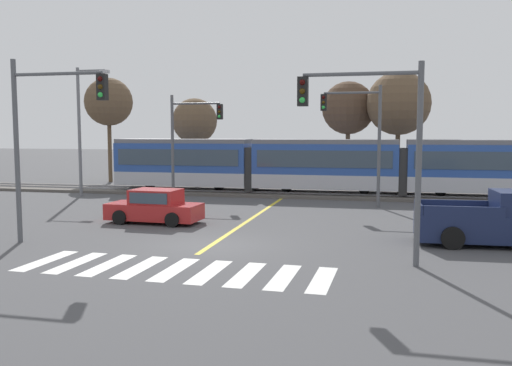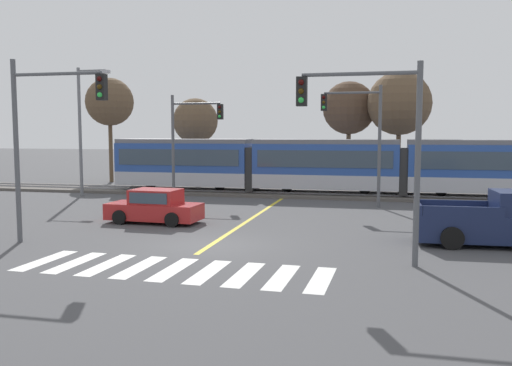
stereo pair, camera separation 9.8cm
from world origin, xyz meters
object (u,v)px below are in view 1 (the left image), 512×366
(sedan_crossing, at_px, (155,207))
(traffic_light_near_left, at_px, (44,125))
(bare_tree_far_east, at_px, (399,104))
(bare_tree_far_west, at_px, (109,102))
(street_lamp_west, at_px, (82,123))
(bare_tree_east, at_px, (348,108))
(light_rail_tram, at_px, (325,164))
(traffic_light_far_left, at_px, (189,132))
(traffic_light_near_right, at_px, (377,131))
(traffic_light_far_right, at_px, (360,128))
(bare_tree_west, at_px, (195,121))
(pickup_truck, at_px, (498,222))

(sedan_crossing, relative_size, traffic_light_near_left, 0.64)
(bare_tree_far_east, bearing_deg, bare_tree_far_west, 176.54)
(street_lamp_west, xyz_separation_m, bare_tree_far_east, (19.61, 7.86, 1.40))
(bare_tree_far_east, bearing_deg, street_lamp_west, -158.16)
(traffic_light_near_left, height_order, bare_tree_east, bare_tree_east)
(light_rail_tram, relative_size, sedan_crossing, 6.55)
(traffic_light_far_left, relative_size, traffic_light_near_right, 1.02)
(sedan_crossing, xyz_separation_m, traffic_light_far_left, (-1.41, 8.38, 3.37))
(street_lamp_west, bearing_deg, traffic_light_near_right, -37.91)
(light_rail_tram, xyz_separation_m, traffic_light_far_right, (2.33, -4.58, 2.25))
(light_rail_tram, height_order, bare_tree_west, bare_tree_west)
(pickup_truck, distance_m, traffic_light_far_right, 11.13)
(light_rail_tram, distance_m, bare_tree_east, 7.01)
(light_rail_tram, bearing_deg, bare_tree_east, 79.78)
(light_rail_tram, height_order, pickup_truck, light_rail_tram)
(traffic_light_near_right, height_order, bare_tree_far_east, bare_tree_far_east)
(light_rail_tram, relative_size, pickup_truck, 5.11)
(sedan_crossing, relative_size, traffic_light_far_left, 0.68)
(sedan_crossing, relative_size, traffic_light_near_right, 0.70)
(street_lamp_west, relative_size, bare_tree_far_west, 0.96)
(traffic_light_far_right, bearing_deg, traffic_light_near_right, -85.66)
(sedan_crossing, height_order, pickup_truck, pickup_truck)
(bare_tree_far_west, relative_size, bare_tree_east, 1.09)
(traffic_light_far_left, height_order, traffic_light_near_right, traffic_light_far_left)
(traffic_light_near_right, bearing_deg, traffic_light_near_left, 177.69)
(traffic_light_far_left, height_order, bare_tree_far_west, bare_tree_far_west)
(light_rail_tram, height_order, traffic_light_far_right, traffic_light_far_right)
(traffic_light_near_left, xyz_separation_m, street_lamp_west, (-6.73, 13.84, 0.30))
(traffic_light_far_left, bearing_deg, traffic_light_near_left, -92.11)
(traffic_light_near_left, relative_size, bare_tree_far_east, 0.81)
(sedan_crossing, xyz_separation_m, pickup_truck, (14.01, -1.79, 0.14))
(traffic_light_near_left, xyz_separation_m, bare_tree_west, (-1.95, 21.56, 0.55))
(traffic_light_far_right, distance_m, bare_tree_west, 15.50)
(pickup_truck, bearing_deg, bare_tree_far_west, 142.57)
(sedan_crossing, xyz_separation_m, traffic_light_far_right, (8.74, 7.38, 3.60))
(traffic_light_near_left, height_order, traffic_light_far_left, traffic_light_near_left)
(sedan_crossing, relative_size, bare_tree_far_east, 0.52)
(pickup_truck, distance_m, bare_tree_east, 21.23)
(sedan_crossing, bearing_deg, traffic_light_near_left, -110.28)
(pickup_truck, relative_size, traffic_light_far_right, 0.83)
(traffic_light_far_left, bearing_deg, bare_tree_east, 46.66)
(pickup_truck, distance_m, bare_tree_far_east, 19.28)
(traffic_light_far_left, bearing_deg, bare_tree_west, 107.00)
(traffic_light_far_left, distance_m, street_lamp_west, 7.26)
(traffic_light_far_right, relative_size, bare_tree_far_east, 0.80)
(light_rail_tram, xyz_separation_m, traffic_light_near_left, (-8.33, -17.13, 2.29))
(traffic_light_near_right, xyz_separation_m, street_lamp_west, (-18.37, 14.31, 0.53))
(bare_tree_far_west, distance_m, bare_tree_far_east, 22.72)
(traffic_light_near_right, bearing_deg, pickup_truck, 41.99)
(light_rail_tram, xyz_separation_m, bare_tree_east, (1.05, 5.83, 3.75))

